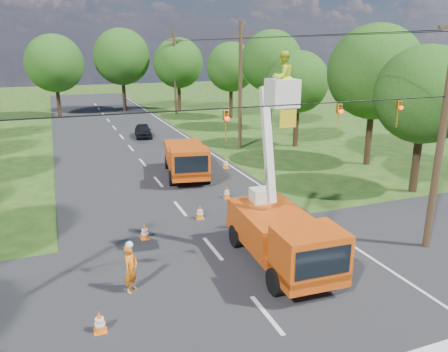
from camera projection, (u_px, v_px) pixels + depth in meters
name	position (u px, v px, depth m)	size (l,w,h in m)	color
ground	(143.00, 163.00, 31.58)	(140.00, 140.00, 0.00)	#1D4514
road_main	(143.00, 163.00, 31.58)	(12.00, 100.00, 0.06)	black
road_cross	(241.00, 285.00, 15.51)	(56.00, 10.00, 0.07)	black
edge_line	(215.00, 156.00, 33.52)	(0.12, 90.00, 0.02)	silver
bucket_truck	(283.00, 225.00, 16.40)	(2.73, 6.32, 7.99)	red
second_truck	(186.00, 159.00, 27.92)	(3.33, 6.46, 2.31)	red
ground_worker	(131.00, 269.00, 14.87)	(0.63, 0.41, 1.73)	orange
distant_car	(143.00, 131.00, 40.35)	(1.45, 3.60, 1.23)	black
traffic_cone_2	(200.00, 212.00, 21.29)	(0.38, 0.38, 0.71)	orange
traffic_cone_3	(227.00, 193.00, 24.14)	(0.38, 0.38, 0.71)	orange
traffic_cone_4	(100.00, 322.00, 12.84)	(0.38, 0.38, 0.71)	orange
traffic_cone_7	(226.00, 163.00, 30.14)	(0.38, 0.38, 0.71)	orange
traffic_cone_8	(145.00, 232.00, 19.04)	(0.38, 0.38, 0.71)	orange
pole_right_near	(443.00, 127.00, 16.99)	(1.80, 0.30, 10.00)	#4C3823
pole_right_mid	(240.00, 85.00, 34.85)	(1.80, 0.30, 10.00)	#4C3823
pole_right_far	(175.00, 72.00, 52.71)	(1.80, 0.30, 10.00)	#4C3823
signal_span	(304.00, 117.00, 14.59)	(18.00, 0.29, 1.07)	black
tree_right_a	(425.00, 95.00, 23.95)	(5.40, 5.40, 8.28)	#382616
tree_right_b	(375.00, 72.00, 29.58)	(6.40, 6.40, 9.65)	#382616
tree_right_c	(298.00, 82.00, 35.53)	(5.00, 5.00, 7.83)	#382616
tree_right_d	(271.00, 61.00, 42.84)	(6.00, 6.00, 9.70)	#382616
tree_right_e	(231.00, 67.00, 49.88)	(5.60, 5.60, 8.63)	#382616
tree_far_a	(55.00, 63.00, 50.40)	(6.60, 6.60, 9.50)	#382616
tree_far_b	(122.00, 57.00, 54.78)	(7.00, 7.00, 10.32)	#382616
tree_far_c	(178.00, 63.00, 54.57)	(6.20, 6.20, 9.18)	#382616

